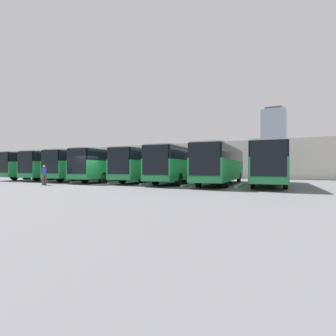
{
  "coord_description": "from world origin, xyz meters",
  "views": [
    {
      "loc": [
        -16.75,
        16.87,
        1.48
      ],
      "look_at": [
        -4.31,
        -6.24,
        1.46
      ],
      "focal_mm": 28.0,
      "sensor_mm": 36.0,
      "label": 1
    }
  ],
  "objects_px": {
    "bus_4": "(116,164)",
    "bus_6": "(68,165)",
    "bus_3": "(151,164)",
    "bus_5": "(91,165)",
    "pedestrian": "(44,174)",
    "bus_7": "(47,165)",
    "bus_1": "(221,164)",
    "bus_0": "(270,163)",
    "bus_2": "(182,164)"
  },
  "relations": [
    {
      "from": "bus_0",
      "to": "bus_5",
      "type": "relative_size",
      "value": 1.0
    },
    {
      "from": "bus_2",
      "to": "bus_6",
      "type": "relative_size",
      "value": 1.0
    },
    {
      "from": "bus_3",
      "to": "pedestrian",
      "type": "xyz_separation_m",
      "value": [
        5.17,
        8.85,
        -0.94
      ]
    },
    {
      "from": "bus_2",
      "to": "bus_4",
      "type": "distance_m",
      "value": 7.92
    },
    {
      "from": "bus_1",
      "to": "bus_4",
      "type": "relative_size",
      "value": 1.0
    },
    {
      "from": "bus_7",
      "to": "pedestrian",
      "type": "distance_m",
      "value": 13.49
    },
    {
      "from": "bus_0",
      "to": "bus_2",
      "type": "relative_size",
      "value": 1.0
    },
    {
      "from": "bus_2",
      "to": "bus_3",
      "type": "distance_m",
      "value": 4.0
    },
    {
      "from": "bus_6",
      "to": "bus_7",
      "type": "xyz_separation_m",
      "value": [
        3.96,
        0.16,
        0.0
      ]
    },
    {
      "from": "bus_0",
      "to": "bus_7",
      "type": "relative_size",
      "value": 1.0
    },
    {
      "from": "bus_2",
      "to": "bus_3",
      "type": "xyz_separation_m",
      "value": [
        3.96,
        -0.57,
        0.0
      ]
    },
    {
      "from": "pedestrian",
      "to": "bus_5",
      "type": "bearing_deg",
      "value": 30.01
    },
    {
      "from": "bus_4",
      "to": "bus_6",
      "type": "height_order",
      "value": "same"
    },
    {
      "from": "bus_4",
      "to": "bus_6",
      "type": "xyz_separation_m",
      "value": [
        7.92,
        -0.4,
        0.0
      ]
    },
    {
      "from": "bus_0",
      "to": "bus_7",
      "type": "xyz_separation_m",
      "value": [
        27.7,
        0.46,
        0.0
      ]
    },
    {
      "from": "bus_5",
      "to": "bus_6",
      "type": "height_order",
      "value": "same"
    },
    {
      "from": "bus_3",
      "to": "bus_1",
      "type": "bearing_deg",
      "value": 168.1
    },
    {
      "from": "bus_3",
      "to": "bus_4",
      "type": "height_order",
      "value": "same"
    },
    {
      "from": "bus_3",
      "to": "bus_5",
      "type": "xyz_separation_m",
      "value": [
        7.92,
        0.56,
        0.0
      ]
    },
    {
      "from": "bus_3",
      "to": "bus_5",
      "type": "height_order",
      "value": "same"
    },
    {
      "from": "bus_7",
      "to": "pedestrian",
      "type": "height_order",
      "value": "bus_7"
    },
    {
      "from": "bus_6",
      "to": "bus_7",
      "type": "bearing_deg",
      "value": -4.06
    },
    {
      "from": "bus_1",
      "to": "bus_5",
      "type": "height_order",
      "value": "same"
    },
    {
      "from": "bus_6",
      "to": "bus_7",
      "type": "relative_size",
      "value": 1.0
    },
    {
      "from": "bus_6",
      "to": "pedestrian",
      "type": "height_order",
      "value": "bus_6"
    },
    {
      "from": "bus_5",
      "to": "bus_3",
      "type": "bearing_deg",
      "value": 177.66
    },
    {
      "from": "bus_6",
      "to": "pedestrian",
      "type": "xyz_separation_m",
      "value": [
        -6.71,
        8.37,
        -0.94
      ]
    },
    {
      "from": "bus_4",
      "to": "pedestrian",
      "type": "bearing_deg",
      "value": 75.01
    },
    {
      "from": "bus_0",
      "to": "bus_1",
      "type": "xyz_separation_m",
      "value": [
        3.96,
        0.59,
        0.0
      ]
    },
    {
      "from": "bus_3",
      "to": "bus_2",
      "type": "bearing_deg",
      "value": 165.42
    },
    {
      "from": "bus_1",
      "to": "bus_5",
      "type": "relative_size",
      "value": 1.0
    },
    {
      "from": "bus_0",
      "to": "bus_6",
      "type": "height_order",
      "value": "same"
    },
    {
      "from": "bus_0",
      "to": "bus_6",
      "type": "distance_m",
      "value": 23.75
    },
    {
      "from": "pedestrian",
      "to": "bus_1",
      "type": "bearing_deg",
      "value": -46.63
    },
    {
      "from": "bus_5",
      "to": "bus_6",
      "type": "bearing_deg",
      "value": -7.55
    },
    {
      "from": "bus_5",
      "to": "bus_7",
      "type": "xyz_separation_m",
      "value": [
        7.92,
        0.08,
        0.0
      ]
    },
    {
      "from": "bus_1",
      "to": "bus_2",
      "type": "bearing_deg",
      "value": -9.19
    },
    {
      "from": "bus_3",
      "to": "pedestrian",
      "type": "bearing_deg",
      "value": 53.35
    },
    {
      "from": "bus_1",
      "to": "bus_2",
      "type": "height_order",
      "value": "same"
    },
    {
      "from": "pedestrian",
      "to": "bus_4",
      "type": "bearing_deg",
      "value": 3.05
    },
    {
      "from": "bus_3",
      "to": "bus_6",
      "type": "xyz_separation_m",
      "value": [
        11.87,
        0.48,
        0.0
      ]
    },
    {
      "from": "bus_5",
      "to": "pedestrian",
      "type": "bearing_deg",
      "value": 101.98
    },
    {
      "from": "bus_1",
      "to": "bus_7",
      "type": "height_order",
      "value": "same"
    },
    {
      "from": "bus_0",
      "to": "pedestrian",
      "type": "height_order",
      "value": "bus_0"
    },
    {
      "from": "pedestrian",
      "to": "bus_3",
      "type": "bearing_deg",
      "value": -18.61
    },
    {
      "from": "bus_6",
      "to": "bus_7",
      "type": "distance_m",
      "value": 3.96
    },
    {
      "from": "bus_1",
      "to": "pedestrian",
      "type": "height_order",
      "value": "bus_1"
    },
    {
      "from": "bus_3",
      "to": "bus_7",
      "type": "bearing_deg",
      "value": -4.07
    },
    {
      "from": "bus_5",
      "to": "bus_7",
      "type": "relative_size",
      "value": 1.0
    },
    {
      "from": "bus_4",
      "to": "pedestrian",
      "type": "height_order",
      "value": "bus_4"
    }
  ]
}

